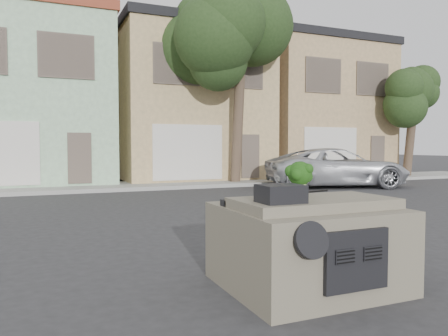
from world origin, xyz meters
TOP-DOWN VIEW (x-y plane):
  - ground_plane at (0.00, 0.00)m, footprint 120.00×120.00m
  - sidewalk at (0.00, 10.50)m, footprint 40.00×3.00m
  - townhouse_mint at (-3.50, 14.50)m, footprint 7.20×8.20m
  - townhouse_tan at (4.00, 14.50)m, footprint 7.20×8.20m
  - townhouse_beige at (11.50, 14.50)m, footprint 7.20×8.20m
  - silver_pickup at (8.49, 7.43)m, footprint 6.41×4.26m
  - tree_near at (5.00, 9.80)m, footprint 4.40×4.00m
  - tree_far at (15.00, 9.80)m, footprint 3.20×3.00m
  - car_dashboard at (0.00, -3.00)m, footprint 2.00×1.80m
  - instrument_hump at (-0.58, -3.35)m, footprint 0.48×0.38m
  - wiper_arm at (0.28, -2.62)m, footprint 0.69×0.15m
  - broccoli at (-0.05, -2.92)m, footprint 0.38×0.38m

SIDE VIEW (x-z plane):
  - ground_plane at x=0.00m, z-range 0.00..0.00m
  - silver_pickup at x=8.49m, z-range -0.82..0.82m
  - sidewalk at x=0.00m, z-range 0.00..0.15m
  - car_dashboard at x=0.00m, z-range 0.00..1.12m
  - wiper_arm at x=0.28m, z-range 1.12..1.14m
  - instrument_hump at x=-0.58m, z-range 1.12..1.32m
  - broccoli at x=-0.05m, z-range 1.12..1.57m
  - tree_far at x=15.00m, z-range 0.00..6.00m
  - townhouse_mint at x=-3.50m, z-range 0.00..7.55m
  - townhouse_tan at x=4.00m, z-range 0.00..7.55m
  - townhouse_beige at x=11.50m, z-range 0.00..7.55m
  - tree_near at x=5.00m, z-range 0.00..8.50m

